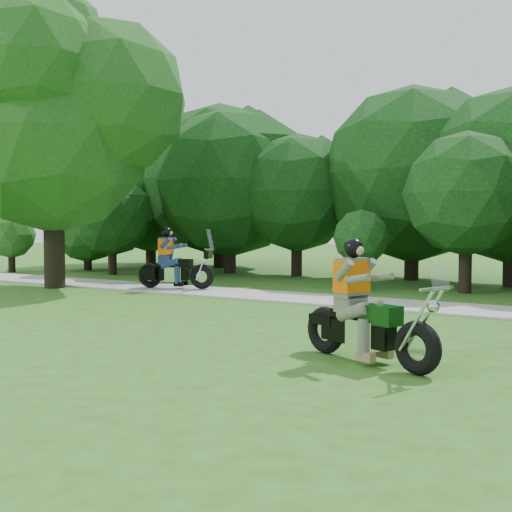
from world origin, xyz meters
The scene contains 6 objects.
ground centered at (0.00, 0.00, 0.00)m, with size 100.00×100.00×0.00m, color #305618.
walkway centered at (0.00, 8.00, 0.03)m, with size 60.00×2.20×0.06m, color #969691.
tree_line centered at (0.27, 14.99, 3.71)m, with size 39.50×12.74×7.86m.
big_tree_west centered at (-10.54, 6.85, 5.76)m, with size 8.64×6.56×9.96m.
chopper_motorcycle centered at (2.58, 1.28, 0.71)m, with size 2.62×1.39×1.93m.
touring_motorcycle centered at (-6.72, 7.94, 0.77)m, with size 2.51×1.33×1.96m.
Camera 1 is at (6.41, -7.97, 2.17)m, focal length 45.00 mm.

